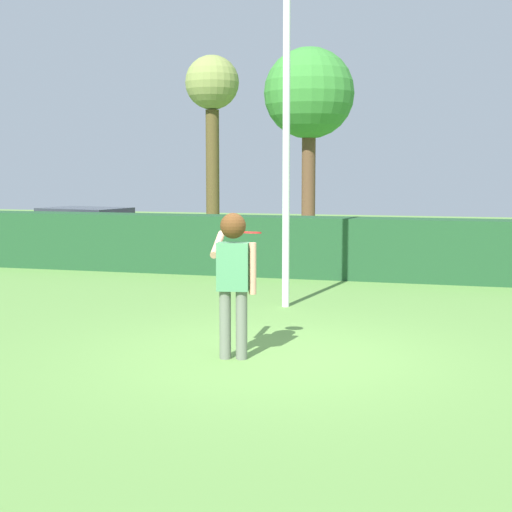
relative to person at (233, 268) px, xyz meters
name	(u,v)px	position (x,y,z in m)	size (l,w,h in m)	color
ground_plane	(271,357)	(0.42, 0.21, -1.11)	(60.00, 60.00, 0.00)	#619043
person	(233,268)	(0.00, 0.00, 0.00)	(0.64, 0.70, 1.77)	slate
frisbee	(251,233)	(0.08, 0.47, 0.40)	(0.27, 0.27, 0.05)	red
lamppost	(287,77)	(-0.25, 3.68, 2.68)	(0.24, 0.24, 6.93)	silver
hedge_row	(358,248)	(0.42, 7.36, -0.47)	(19.70, 0.90, 1.28)	#1F4927
parked_car_silver	(85,228)	(-7.47, 10.23, -0.42)	(4.45, 2.48, 1.25)	#B7B7BC
bare_elm_tree	(212,96)	(-4.61, 12.58, 3.27)	(1.54, 1.54, 5.53)	brown
birch_tree	(309,96)	(-2.09, 14.08, 3.34)	(2.68, 2.68, 5.88)	brown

